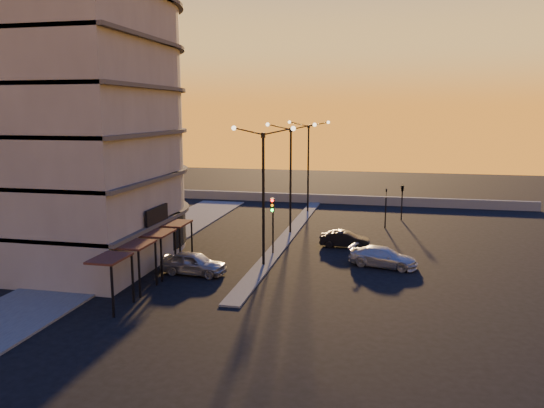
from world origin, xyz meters
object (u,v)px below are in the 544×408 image
(streetlamp_mid, at_px, (291,169))
(car_wagon, at_px, (383,257))
(traffic_light_main, at_px, (273,217))
(car_sedan, at_px, (345,239))
(car_hatchback, at_px, (194,263))

(streetlamp_mid, distance_m, car_wagon, 12.58)
(streetlamp_mid, bearing_deg, traffic_light_main, -90.00)
(car_sedan, bearing_deg, traffic_light_main, 125.48)
(car_wagon, bearing_deg, car_sedan, 46.14)
(streetlamp_mid, distance_m, car_sedan, 7.94)
(streetlamp_mid, bearing_deg, car_wagon, -46.27)
(car_hatchback, bearing_deg, traffic_light_main, -30.94)
(car_hatchback, xyz_separation_m, car_sedan, (9.01, 9.08, -0.11))
(streetlamp_mid, xyz_separation_m, traffic_light_main, (0.00, -7.13, -2.70))
(streetlamp_mid, relative_size, car_wagon, 2.05)
(traffic_light_main, bearing_deg, car_wagon, -8.77)
(car_wagon, bearing_deg, streetlamp_mid, 57.26)
(car_hatchback, relative_size, car_sedan, 1.13)
(car_wagon, bearing_deg, car_hatchback, 123.63)
(streetlamp_mid, xyz_separation_m, car_hatchback, (-4.01, -12.76, -4.85))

